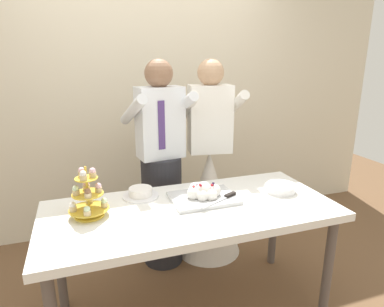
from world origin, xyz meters
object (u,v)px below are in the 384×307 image
at_px(dessert_table, 191,218).
at_px(main_cake_tray, 203,194).
at_px(cupcake_stand, 88,197).
at_px(person_groom, 161,178).
at_px(person_bride, 209,189).
at_px(round_cake, 141,193).
at_px(plate_stack, 280,188).

bearing_deg(dessert_table, main_cake_tray, 36.51).
bearing_deg(cupcake_stand, person_groom, 44.84).
xyz_separation_m(main_cake_tray, person_bride, (0.28, 0.59, -0.23)).
height_order(round_cake, person_bride, person_bride).
distance_m(dessert_table, main_cake_tray, 0.18).
bearing_deg(person_bride, plate_stack, -66.67).
bearing_deg(dessert_table, person_bride, 60.02).
height_order(plate_stack, person_bride, person_bride).
bearing_deg(plate_stack, person_bride, 113.33).
height_order(dessert_table, cupcake_stand, cupcake_stand).
distance_m(round_cake, person_bride, 0.80).
distance_m(main_cake_tray, person_bride, 0.69).
xyz_separation_m(plate_stack, person_groom, (-0.69, 0.61, -0.06)).
bearing_deg(person_bride, dessert_table, -119.98).
relative_size(cupcake_stand, main_cake_tray, 0.72).
distance_m(cupcake_stand, round_cake, 0.39).
bearing_deg(round_cake, plate_stack, -13.64).
distance_m(plate_stack, person_groom, 0.92).
relative_size(dessert_table, person_groom, 1.08).
height_order(main_cake_tray, plate_stack, main_cake_tray).
bearing_deg(plate_stack, main_cake_tray, 175.40).
height_order(cupcake_stand, round_cake, cupcake_stand).
xyz_separation_m(person_groom, person_bride, (0.42, 0.02, -0.16)).
bearing_deg(cupcake_stand, round_cake, 28.75).
bearing_deg(dessert_table, person_groom, 92.80).
bearing_deg(plate_stack, cupcake_stand, 178.11).
bearing_deg(round_cake, person_bride, 31.96).
bearing_deg(person_bride, person_groom, -176.61).
relative_size(main_cake_tray, plate_stack, 1.99).
distance_m(cupcake_stand, plate_stack, 1.27).
relative_size(plate_stack, person_groom, 0.13).
height_order(round_cake, person_groom, person_groom).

